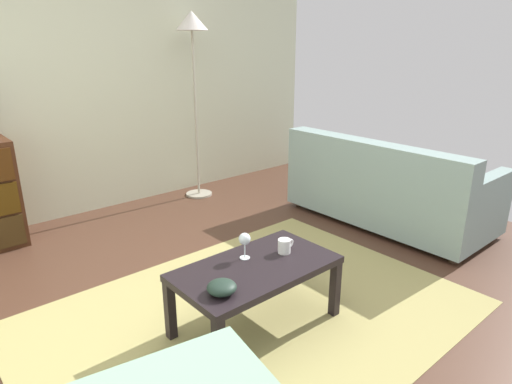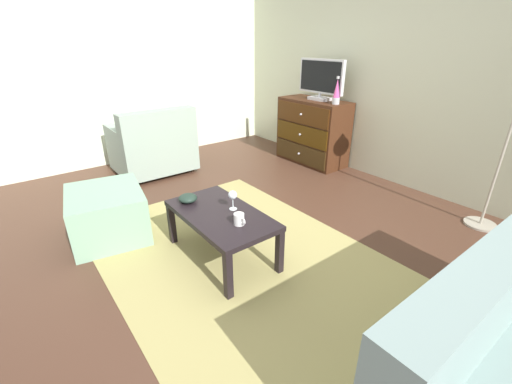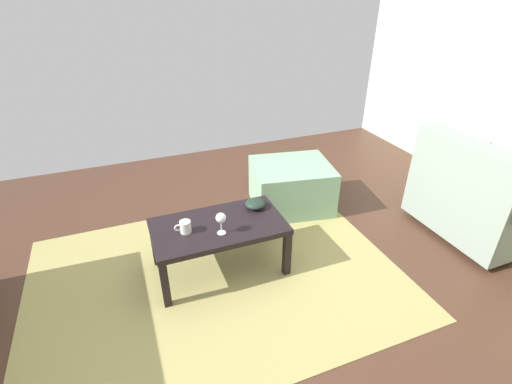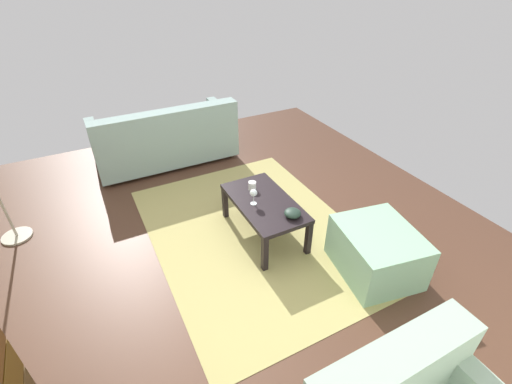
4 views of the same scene
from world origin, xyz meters
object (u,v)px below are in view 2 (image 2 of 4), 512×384
tv (321,79)px  bowl_decorative (188,198)px  lava_lamp (337,92)px  dresser (312,132)px  coffee_table (221,218)px  ottoman (108,214)px  mug (239,219)px  armchair (154,147)px  wine_glass (233,196)px

tv → bowl_decorative: tv is taller
lava_lamp → bowl_decorative: size_ratio=2.20×
dresser → bowl_decorative: size_ratio=6.59×
dresser → coffee_table: dresser is taller
coffee_table → ottoman: (-0.88, -0.62, -0.13)m
ottoman → coffee_table: bearing=35.1°
bowl_decorative → ottoman: bearing=-137.7°
tv → coffee_table: (1.12, -2.27, -0.80)m
lava_lamp → mug: size_ratio=2.89×
bowl_decorative → armchair: armchair is taller
coffee_table → dresser: bearing=117.7°
dresser → bowl_decorative: bearing=-69.9°
lava_lamp → coffee_table: (0.79, -2.21, -0.67)m
mug → lava_lamp: bearing=115.0°
wine_glass → dresser: bearing=119.1°
dresser → lava_lamp: bearing=-6.3°
armchair → lava_lamp: bearing=54.6°
dresser → ottoman: (0.30, -2.87, -0.22)m
wine_glass → mug: bearing=-23.7°
bowl_decorative → ottoman: bowl_decorative is taller
dresser → mug: dresser is taller
mug → ottoman: (-1.11, -0.63, -0.22)m
lava_lamp → dresser: bearing=173.7°
dresser → wine_glass: (1.19, -2.14, 0.08)m
mug → bowl_decorative: bearing=-167.7°
wine_glass → mug: wine_glass is taller
tv → mug: size_ratio=6.29×
lava_lamp → wine_glass: size_ratio=2.10×
dresser → mug: size_ratio=8.67×
tv → wine_glass: size_ratio=4.57×
tv → lava_lamp: size_ratio=2.17×
coffee_table → mug: mug is taller
tv → bowl_decorative: bearing=-71.5°
wine_glass → bowl_decorative: wine_glass is taller
wine_glass → coffee_table: bearing=-94.4°
coffee_table → tv: bearing=116.2°
dresser → wine_glass: 2.45m
armchair → ottoman: bearing=-37.2°
bowl_decorative → armchair: 1.86m
dresser → tv: bearing=20.6°
armchair → tv: bearing=62.7°
dresser → armchair: size_ratio=1.07×
dresser → mug: (1.42, -2.24, 0.00)m
tv → ottoman: (0.24, -2.89, -0.93)m
tv → dresser: bearing=-159.4°
tv → lava_lamp: tv is taller
lava_lamp → bowl_decorative: (0.47, -2.32, -0.59)m
mug → bowl_decorative: (-0.56, -0.12, -0.01)m
lava_lamp → bowl_decorative: 2.43m
dresser → ottoman: size_ratio=1.41×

